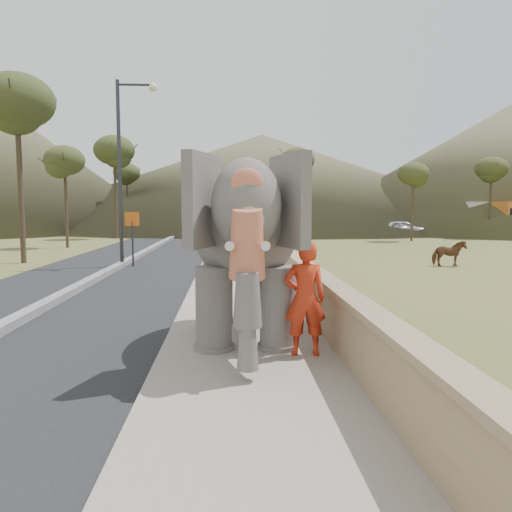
{
  "coord_description": "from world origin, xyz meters",
  "views": [
    {
      "loc": [
        -0.3,
        -9.64,
        2.6
      ],
      "look_at": [
        0.2,
        -0.44,
        1.7
      ],
      "focal_mm": 35.0,
      "sensor_mm": 36.0,
      "label": 1
    }
  ],
  "objects_px": {
    "cow": "(449,254)",
    "motorcyclist": "(195,233)",
    "lamppost": "(126,154)",
    "elephant_and_man": "(246,252)"
  },
  "relations": [
    {
      "from": "cow",
      "to": "motorcyclist",
      "type": "height_order",
      "value": "motorcyclist"
    },
    {
      "from": "cow",
      "to": "motorcyclist",
      "type": "distance_m",
      "value": 19.73
    },
    {
      "from": "lamppost",
      "to": "elephant_and_man",
      "type": "relative_size",
      "value": 1.79
    },
    {
      "from": "lamppost",
      "to": "elephant_and_man",
      "type": "xyz_separation_m",
      "value": [
        4.71,
        -12.6,
        -3.13
      ]
    },
    {
      "from": "cow",
      "to": "motorcyclist",
      "type": "xyz_separation_m",
      "value": [
        -12.19,
        15.51,
        0.16
      ]
    },
    {
      "from": "lamppost",
      "to": "motorcyclist",
      "type": "bearing_deg",
      "value": 82.81
    },
    {
      "from": "lamppost",
      "to": "motorcyclist",
      "type": "height_order",
      "value": "lamppost"
    },
    {
      "from": "cow",
      "to": "elephant_and_man",
      "type": "relative_size",
      "value": 0.31
    },
    {
      "from": "elephant_and_man",
      "to": "motorcyclist",
      "type": "height_order",
      "value": "elephant_and_man"
    },
    {
      "from": "motorcyclist",
      "to": "lamppost",
      "type": "bearing_deg",
      "value": -97.19
    }
  ]
}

